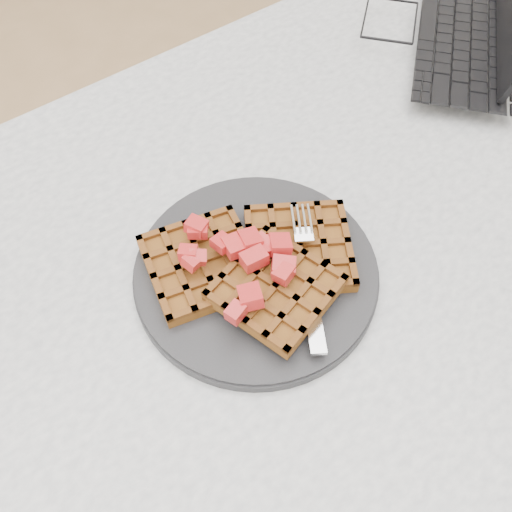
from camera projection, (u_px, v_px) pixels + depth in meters
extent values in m
plane|color=tan|center=(279.00, 445.00, 1.26)|extent=(4.00, 4.00, 0.00)
cube|color=silver|center=(300.00, 264.00, 0.65)|extent=(1.20, 0.80, 0.03)
cube|color=silver|center=(380.00, 130.00, 1.30)|extent=(0.06, 0.06, 0.72)
cylinder|color=black|center=(256.00, 273.00, 0.61)|extent=(0.26, 0.26, 0.02)
imported|color=black|center=(431.00, 32.00, 0.84)|extent=(0.40, 0.39, 0.03)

